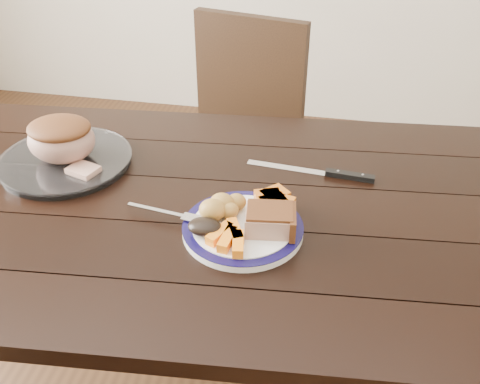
% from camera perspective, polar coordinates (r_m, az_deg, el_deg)
% --- Properties ---
extents(dining_table, '(1.67, 1.03, 0.75)m').
position_cam_1_polar(dining_table, '(1.29, -3.33, -4.35)').
color(dining_table, black).
rests_on(dining_table, ground).
extents(chair_far, '(0.51, 0.51, 0.93)m').
position_cam_1_polar(chair_far, '(1.98, -0.28, 6.10)').
color(chair_far, black).
rests_on(chair_far, ground).
extents(dinner_plate, '(0.26, 0.26, 0.02)m').
position_cam_1_polar(dinner_plate, '(1.14, 0.30, -3.95)').
color(dinner_plate, white).
rests_on(dinner_plate, dining_table).
extents(plate_rim, '(0.26, 0.26, 0.02)m').
position_cam_1_polar(plate_rim, '(1.13, 0.30, -3.62)').
color(plate_rim, '#0F0A36').
rests_on(plate_rim, dinner_plate).
extents(serving_platter, '(0.32, 0.32, 0.02)m').
position_cam_1_polar(serving_platter, '(1.43, -18.05, 3.07)').
color(serving_platter, white).
rests_on(serving_platter, dining_table).
extents(pork_slice, '(0.11, 0.09, 0.04)m').
position_cam_1_polar(pork_slice, '(1.11, 3.18, -3.06)').
color(pork_slice, tan).
rests_on(pork_slice, dinner_plate).
extents(roasted_potatoes, '(0.09, 0.09, 0.05)m').
position_cam_1_polar(roasted_potatoes, '(1.14, -1.95, -1.57)').
color(roasted_potatoes, gold).
rests_on(roasted_potatoes, dinner_plate).
extents(carrot_batons, '(0.08, 0.11, 0.02)m').
position_cam_1_polar(carrot_batons, '(1.08, -1.08, -4.82)').
color(carrot_batons, orange).
rests_on(carrot_batons, dinner_plate).
extents(pumpkin_wedges, '(0.09, 0.10, 0.04)m').
position_cam_1_polar(pumpkin_wedges, '(1.16, 3.64, -1.19)').
color(pumpkin_wedges, orange).
rests_on(pumpkin_wedges, dinner_plate).
extents(dark_mushroom, '(0.07, 0.05, 0.03)m').
position_cam_1_polar(dark_mushroom, '(1.10, -3.78, -3.71)').
color(dark_mushroom, black).
rests_on(dark_mushroom, dinner_plate).
extents(fork, '(0.18, 0.05, 0.00)m').
position_cam_1_polar(fork, '(1.17, -7.46, -2.32)').
color(fork, silver).
rests_on(fork, dinner_plate).
extents(roast_joint, '(0.17, 0.14, 0.11)m').
position_cam_1_polar(roast_joint, '(1.40, -18.50, 5.26)').
color(roast_joint, tan).
rests_on(roast_joint, serving_platter).
extents(cut_slice, '(0.08, 0.07, 0.02)m').
position_cam_1_polar(cut_slice, '(1.35, -16.36, 2.21)').
color(cut_slice, tan).
rests_on(cut_slice, serving_platter).
extents(carving_knife, '(0.32, 0.05, 0.01)m').
position_cam_1_polar(carving_knife, '(1.34, 9.97, 1.94)').
color(carving_knife, silver).
rests_on(carving_knife, dining_table).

